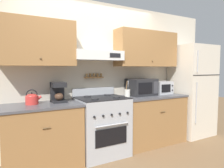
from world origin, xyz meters
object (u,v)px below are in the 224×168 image
tea_kettle (32,99)px  toaster_oven (162,88)px  stove_range (102,126)px  refrigerator (192,90)px  microwave (141,87)px  coffee_maker (58,92)px  utensil_crock (127,93)px

tea_kettle → toaster_oven: 2.41m
stove_range → refrigerator: bearing=-0.3°
microwave → tea_kettle: bearing=-179.5°
coffee_maker → utensil_crock: (1.22, -0.03, -0.08)m
utensil_crock → toaster_oven: bearing=-0.1°
microwave → stove_range: bearing=-172.5°
tea_kettle → utensil_crock: bearing=0.0°
utensil_crock → microwave: bearing=3.1°
stove_range → refrigerator: size_ratio=0.57×
stove_range → microwave: microwave is taller
microwave → toaster_oven: size_ratio=1.42×
utensil_crock → toaster_oven: (0.81, -0.00, 0.05)m
coffee_maker → toaster_oven: bearing=-0.9°
stove_range → coffee_maker: size_ratio=3.60×
coffee_maker → toaster_oven: coffee_maker is taller
tea_kettle → coffee_maker: size_ratio=0.76×
stove_range → refrigerator: (2.12, -0.01, 0.46)m
stove_range → toaster_oven: 1.48m
stove_range → tea_kettle: 1.16m
refrigerator → tea_kettle: 3.16m
coffee_maker → microwave: 1.55m
coffee_maker → microwave: (1.55, -0.01, 0.00)m
refrigerator → toaster_oven: refrigerator is taller
microwave → toaster_oven: bearing=-2.3°
tea_kettle → toaster_oven: size_ratio=0.64×
tea_kettle → utensil_crock: size_ratio=0.79×
tea_kettle → microwave: bearing=0.5°
coffee_maker → utensil_crock: 1.23m
coffee_maker → tea_kettle: bearing=-175.3°
refrigerator → microwave: size_ratio=3.76×
tea_kettle → toaster_oven: (2.41, -0.00, 0.04)m
tea_kettle → microwave: (1.92, 0.02, 0.07)m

